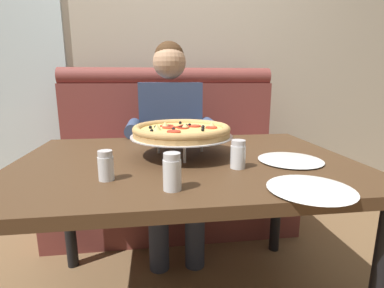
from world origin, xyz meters
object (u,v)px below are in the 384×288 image
at_px(diner_main, 171,132).
at_px(patio_chair, 48,129).
at_px(pizza, 182,131).
at_px(booth_bench, 171,167).
at_px(shaker_oregano, 106,168).
at_px(dining_table, 185,177).
at_px(shaker_pepper_flakes, 172,174).
at_px(shaker_parmesan, 238,156).
at_px(plate_near_left, 311,187).
at_px(plate_near_right, 290,159).

relative_size(diner_main, patio_chair, 1.48).
bearing_deg(pizza, booth_bench, 89.57).
bearing_deg(diner_main, shaker_oregano, -106.42).
xyz_separation_m(dining_table, shaker_pepper_flakes, (-0.07, -0.34, 0.13)).
xyz_separation_m(booth_bench, diner_main, (-0.01, -0.27, 0.31)).
distance_m(dining_table, shaker_pepper_flakes, 0.37).
height_order(dining_table, diner_main, diner_main).
bearing_deg(shaker_parmesan, plate_near_left, -58.63).
xyz_separation_m(plate_near_left, patio_chair, (-1.57, 2.44, -0.21)).
height_order(booth_bench, shaker_pepper_flakes, booth_bench).
xyz_separation_m(shaker_oregano, shaker_pepper_flakes, (0.20, -0.11, 0.01)).
distance_m(diner_main, shaker_pepper_flakes, 1.01).
bearing_deg(shaker_parmesan, shaker_pepper_flakes, -144.23).
distance_m(dining_table, patio_chair, 2.40).
distance_m(diner_main, shaker_parmesan, 0.85).
bearing_deg(shaker_oregano, shaker_pepper_flakes, -28.82).
height_order(shaker_oregano, shaker_pepper_flakes, shaker_pepper_flakes).
bearing_deg(shaker_pepper_flakes, patio_chair, 116.20).
xyz_separation_m(shaker_pepper_flakes, plate_near_right, (0.48, 0.24, -0.04)).
bearing_deg(dining_table, patio_chair, 121.30).
relative_size(shaker_parmesan, plate_near_right, 0.41).
height_order(shaker_parmesan, patio_chair, patio_chair).
bearing_deg(shaker_parmesan, diner_main, 102.93).
bearing_deg(plate_near_left, plate_near_right, 74.14).
bearing_deg(plate_near_right, pizza, 160.72).
bearing_deg(diner_main, plate_near_left, -72.50).
relative_size(shaker_parmesan, plate_near_left, 0.41).
distance_m(booth_bench, plate_near_left, 1.41).
distance_m(booth_bench, plate_near_right, 1.16).
bearing_deg(shaker_pepper_flakes, plate_near_right, 26.27).
bearing_deg(diner_main, shaker_pepper_flakes, -93.42).
distance_m(shaker_pepper_flakes, patio_chair, 2.66).
xyz_separation_m(shaker_pepper_flakes, plate_near_left, (0.40, -0.06, -0.04)).
height_order(booth_bench, shaker_parmesan, booth_bench).
relative_size(dining_table, shaker_oregano, 13.86).
relative_size(diner_main, plate_near_left, 5.10).
bearing_deg(plate_near_left, booth_bench, 103.68).
xyz_separation_m(pizza, shaker_oregano, (-0.27, -0.27, -0.06)).
height_order(booth_bench, dining_table, booth_bench).
height_order(diner_main, patio_chair, diner_main).
bearing_deg(patio_chair, shaker_oregano, -66.90).
relative_size(shaker_oregano, shaker_parmesan, 0.93).
distance_m(shaker_pepper_flakes, plate_near_right, 0.54).
xyz_separation_m(booth_bench, shaker_oregano, (-0.28, -1.16, 0.36)).
height_order(diner_main, plate_near_left, diner_main).
distance_m(shaker_oregano, shaker_pepper_flakes, 0.23).
bearing_deg(diner_main, booth_bench, 87.46).
xyz_separation_m(pizza, shaker_pepper_flakes, (-0.07, -0.38, -0.06)).
bearing_deg(shaker_oregano, patio_chair, 113.10).
distance_m(diner_main, patio_chair, 1.86).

